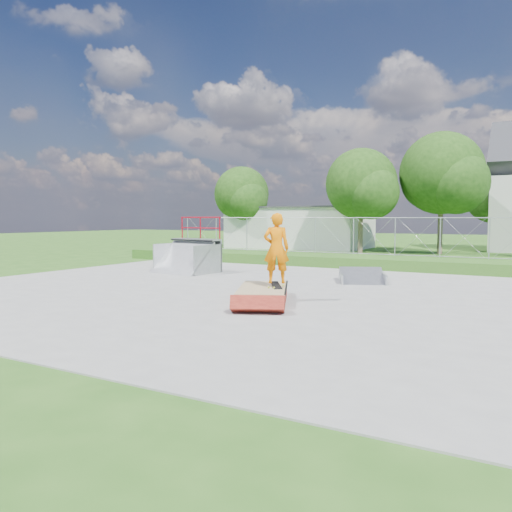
{
  "coord_description": "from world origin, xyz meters",
  "views": [
    {
      "loc": [
        7.66,
        -12.94,
        2.28
      ],
      "look_at": [
        0.18,
        0.45,
        1.1
      ],
      "focal_mm": 35.0,
      "sensor_mm": 36.0,
      "label": 1
    }
  ],
  "objects_px": {
    "grind_box": "(263,294)",
    "flat_bank_ramp": "(362,277)",
    "quarter_pipe": "(185,245)",
    "skater": "(276,251)"
  },
  "relations": [
    {
      "from": "grind_box",
      "to": "flat_bank_ramp",
      "type": "height_order",
      "value": "flat_bank_ramp"
    },
    {
      "from": "flat_bank_ramp",
      "to": "skater",
      "type": "relative_size",
      "value": 0.84
    },
    {
      "from": "quarter_pipe",
      "to": "skater",
      "type": "height_order",
      "value": "skater"
    },
    {
      "from": "grind_box",
      "to": "flat_bank_ramp",
      "type": "bearing_deg",
      "value": 51.81
    },
    {
      "from": "quarter_pipe",
      "to": "skater",
      "type": "xyz_separation_m",
      "value": [
        6.38,
        -4.35,
        0.23
      ]
    },
    {
      "from": "grind_box",
      "to": "flat_bank_ramp",
      "type": "distance_m",
      "value": 5.15
    },
    {
      "from": "grind_box",
      "to": "quarter_pipe",
      "type": "relative_size",
      "value": 1.27
    },
    {
      "from": "quarter_pipe",
      "to": "skater",
      "type": "bearing_deg",
      "value": -27.5
    },
    {
      "from": "skater",
      "to": "flat_bank_ramp",
      "type": "bearing_deg",
      "value": -126.61
    },
    {
      "from": "quarter_pipe",
      "to": "flat_bank_ramp",
      "type": "relative_size",
      "value": 1.44
    }
  ]
}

